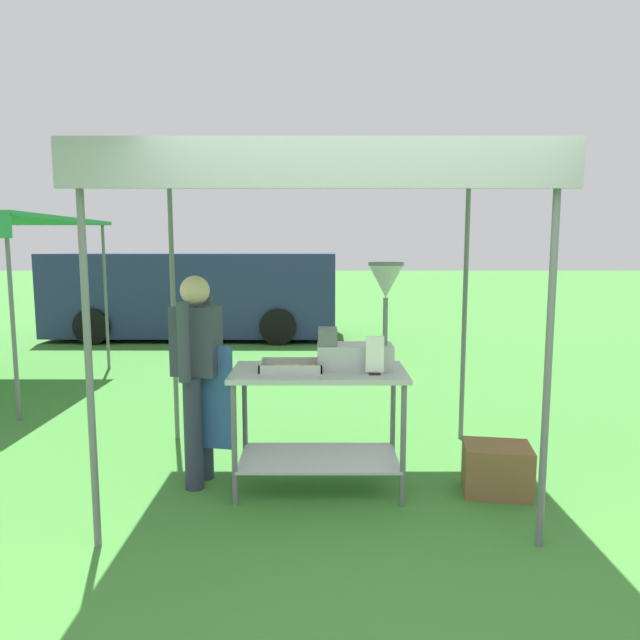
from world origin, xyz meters
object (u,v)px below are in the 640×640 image
at_px(donut_cart, 320,404).
at_px(supply_crate, 498,469).
at_px(donut_fryer, 365,329).
at_px(vendor, 199,369).
at_px(menu_sign, 376,358).
at_px(van_navy, 198,294).
at_px(donut_tray, 294,368).
at_px(stall_canopy, 320,177).

height_order(donut_cart, supply_crate, donut_cart).
height_order(donut_fryer, vendor, donut_fryer).
height_order(donut_fryer, menu_sign, donut_fryer).
height_order(supply_crate, van_navy, van_navy).
bearing_deg(vendor, donut_fryer, -1.56).
distance_m(donut_fryer, supply_crate, 1.44).
bearing_deg(menu_sign, donut_fryer, 105.67).
xyz_separation_m(donut_tray, van_navy, (-2.30, 7.43, -0.06)).
bearing_deg(stall_canopy, supply_crate, -7.38).
bearing_deg(supply_crate, vendor, 175.50).
height_order(donut_cart, donut_fryer, donut_fryer).
relative_size(donut_cart, donut_fryer, 1.62).
xyz_separation_m(menu_sign, vendor, (-1.32, 0.26, -0.14)).
bearing_deg(menu_sign, stall_canopy, 147.32).
distance_m(donut_cart, van_navy, 7.80).
bearing_deg(donut_cart, van_navy, 108.64).
bearing_deg(vendor, donut_tray, -10.92).
distance_m(donut_cart, donut_fryer, 0.65).
bearing_deg(vendor, menu_sign, -11.19).
distance_m(donut_fryer, menu_sign, 0.29).
bearing_deg(van_navy, donut_tray, -72.80).
distance_m(stall_canopy, vendor, 1.69).
height_order(stall_canopy, donut_cart, stall_canopy).
height_order(donut_fryer, van_navy, donut_fryer).
xyz_separation_m(donut_tray, donut_fryer, (0.53, 0.11, 0.27)).
relative_size(stall_canopy, supply_crate, 5.43).
xyz_separation_m(donut_cart, donut_tray, (-0.19, -0.04, 0.28)).
bearing_deg(supply_crate, donut_cart, 176.85).
bearing_deg(menu_sign, donut_cart, 158.50).
xyz_separation_m(donut_fryer, vendor, (-1.25, 0.03, -0.31)).
height_order(vendor, van_navy, van_navy).
bearing_deg(vendor, supply_crate, -4.50).
distance_m(donut_tray, vendor, 0.74).
relative_size(donut_cart, supply_crate, 2.40).
relative_size(donut_cart, van_navy, 0.23).
relative_size(donut_tray, supply_crate, 0.85).
xyz_separation_m(donut_tray, vendor, (-0.72, 0.14, -0.04)).
xyz_separation_m(vendor, van_navy, (-1.57, 7.29, -0.02)).
xyz_separation_m(donut_cart, van_navy, (-2.49, 7.39, 0.22)).
bearing_deg(vendor, stall_canopy, -0.30).
height_order(stall_canopy, donut_tray, stall_canopy).
relative_size(donut_cart, menu_sign, 4.61).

